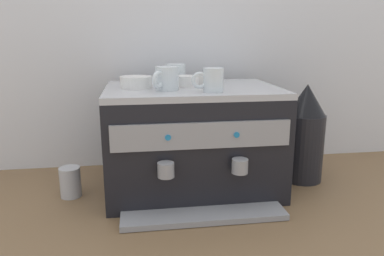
# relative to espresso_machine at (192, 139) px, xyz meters

# --- Properties ---
(ground_plane) EXTENTS (4.00, 4.00, 0.00)m
(ground_plane) POSITION_rel_espresso_machine_xyz_m (0.00, 0.00, -0.21)
(ground_plane) COLOR brown
(tiled_backsplash_wall) EXTENTS (2.80, 0.03, 1.20)m
(tiled_backsplash_wall) POSITION_rel_espresso_machine_xyz_m (0.00, 0.34, 0.39)
(tiled_backsplash_wall) COLOR silver
(tiled_backsplash_wall) RESTS_ON ground_plane
(espresso_machine) EXTENTS (0.66, 0.57, 0.41)m
(espresso_machine) POSITION_rel_espresso_machine_xyz_m (0.00, 0.00, 0.00)
(espresso_machine) COLOR black
(espresso_machine) RESTS_ON ground_plane
(ceramic_cup_0) EXTENTS (0.09, 0.12, 0.08)m
(ceramic_cup_0) POSITION_rel_espresso_machine_xyz_m (-0.05, 0.13, 0.25)
(ceramic_cup_0) COLOR silver
(ceramic_cup_0) RESTS_ON espresso_machine
(ceramic_cup_1) EXTENTS (0.10, 0.12, 0.08)m
(ceramic_cup_1) POSITION_rel_espresso_machine_xyz_m (-0.11, -0.07, 0.25)
(ceramic_cup_1) COLOR silver
(ceramic_cup_1) RESTS_ON espresso_machine
(ceramic_cup_2) EXTENTS (0.11, 0.07, 0.08)m
(ceramic_cup_2) POSITION_rel_espresso_machine_xyz_m (0.05, -0.14, 0.25)
(ceramic_cup_2) COLOR silver
(ceramic_cup_2) RESTS_ON espresso_machine
(ceramic_bowl_0) EXTENTS (0.12, 0.12, 0.04)m
(ceramic_bowl_0) POSITION_rel_espresso_machine_xyz_m (-0.21, 0.01, 0.23)
(ceramic_bowl_0) COLOR white
(ceramic_bowl_0) RESTS_ON espresso_machine
(ceramic_bowl_1) EXTENTS (0.11, 0.11, 0.04)m
(ceramic_bowl_1) POSITION_rel_espresso_machine_xyz_m (0.09, 0.08, 0.23)
(ceramic_bowl_1) COLOR white
(ceramic_bowl_1) RESTS_ON espresso_machine
(ceramic_bowl_2) EXTENTS (0.09, 0.09, 0.04)m
(ceramic_bowl_2) POSITION_rel_espresso_machine_xyz_m (-0.02, 0.02, 0.23)
(ceramic_bowl_2) COLOR white
(ceramic_bowl_2) RESTS_ON espresso_machine
(coffee_grinder) EXTENTS (0.17, 0.17, 0.41)m
(coffee_grinder) POSITION_rel_espresso_machine_xyz_m (0.48, 0.02, -0.00)
(coffee_grinder) COLOR black
(coffee_grinder) RESTS_ON ground_plane
(milk_pitcher) EXTENTS (0.08, 0.08, 0.12)m
(milk_pitcher) POSITION_rel_espresso_machine_xyz_m (-0.48, -0.02, -0.15)
(milk_pitcher) COLOR #B7B7BC
(milk_pitcher) RESTS_ON ground_plane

